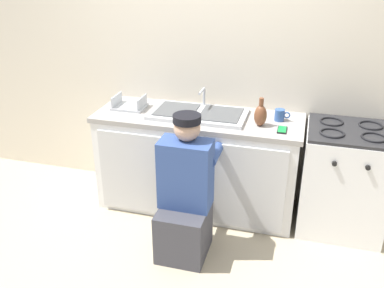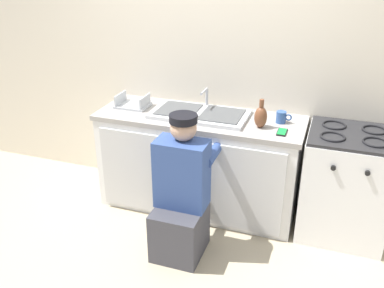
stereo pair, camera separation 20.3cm
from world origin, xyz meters
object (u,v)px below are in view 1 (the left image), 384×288
at_px(coffee_mug, 280,115).
at_px(vase_decorative, 260,115).
at_px(dish_rack_tray, 129,105).
at_px(plumber_person, 185,199).
at_px(stove_range, 343,179).
at_px(cell_phone, 282,130).
at_px(sink_double_basin, 198,113).

height_order(coffee_mug, vase_decorative, vase_decorative).
distance_m(dish_rack_tray, vase_decorative, 1.16).
bearing_deg(plumber_person, stove_range, 29.69).
xyz_separation_m(dish_rack_tray, cell_phone, (1.33, -0.15, -0.02)).
bearing_deg(dish_rack_tray, sink_double_basin, -1.13).
bearing_deg(cell_phone, vase_decorative, 163.72).
distance_m(stove_range, dish_rack_tray, 1.90).
relative_size(plumber_person, coffee_mug, 8.76).
relative_size(stove_range, plumber_person, 0.81).
relative_size(dish_rack_tray, coffee_mug, 2.22).
relative_size(dish_rack_tray, cell_phone, 2.00).
xyz_separation_m(sink_double_basin, vase_decorative, (0.52, -0.09, 0.07)).
distance_m(sink_double_basin, dish_rack_tray, 0.63).
xyz_separation_m(plumber_person, vase_decorative, (0.45, 0.57, 0.50)).
height_order(stove_range, cell_phone, stove_range).
distance_m(sink_double_basin, plumber_person, 0.79).
relative_size(plumber_person, dish_rack_tray, 3.94).
bearing_deg(sink_double_basin, vase_decorative, -9.29).
bearing_deg(stove_range, plumber_person, -150.31).
xyz_separation_m(plumber_person, dish_rack_tray, (-0.70, 0.67, 0.43)).
height_order(sink_double_basin, cell_phone, sink_double_basin).
bearing_deg(stove_range, vase_decorative, -173.15).
distance_m(sink_double_basin, cell_phone, 0.72).
bearing_deg(vase_decorative, stove_range, 6.85).
bearing_deg(plumber_person, vase_decorative, 51.65).
bearing_deg(vase_decorative, cell_phone, -16.28).
height_order(dish_rack_tray, cell_phone, dish_rack_tray).
relative_size(stove_range, coffee_mug, 7.09).
relative_size(coffee_mug, cell_phone, 0.90).
xyz_separation_m(stove_range, dish_rack_tray, (-1.85, 0.01, 0.45)).
bearing_deg(stove_range, sink_double_basin, 179.90).
bearing_deg(sink_double_basin, stove_range, -0.10).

